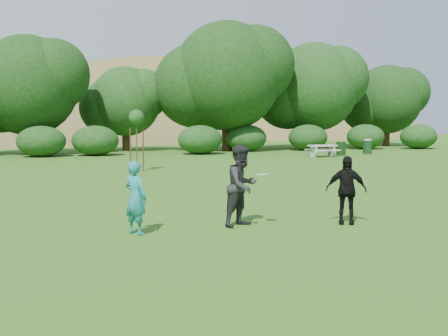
# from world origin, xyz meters

# --- Properties ---
(ground) EXTENTS (120.00, 120.00, 0.00)m
(ground) POSITION_xyz_m (0.00, 0.00, 0.00)
(ground) COLOR #19470C
(ground) RESTS_ON ground
(player_teal) EXTENTS (0.62, 0.68, 1.56)m
(player_teal) POSITION_xyz_m (-3.00, 0.44, 0.78)
(player_teal) COLOR #1C7B80
(player_teal) RESTS_ON ground
(player_grey) EXTENTS (1.11, 1.02, 1.85)m
(player_grey) POSITION_xyz_m (-0.54, 0.48, 0.93)
(player_grey) COLOR black
(player_grey) RESTS_ON ground
(player_black) EXTENTS (0.99, 0.81, 1.58)m
(player_black) POSITION_xyz_m (1.80, -0.17, 0.79)
(player_black) COLOR black
(player_black) RESTS_ON ground
(trash_can_near) EXTENTS (0.60, 0.60, 0.90)m
(trash_can_near) POSITION_xyz_m (15.08, 20.43, 0.45)
(trash_can_near) COLOR black
(trash_can_near) RESTS_ON ground
(frisbee) EXTENTS (0.27, 0.27, 0.06)m
(frisbee) POSITION_xyz_m (-0.18, 0.19, 1.19)
(frisbee) COLOR white
(frisbee) RESTS_ON ground
(sapling) EXTENTS (0.70, 0.70, 2.85)m
(sapling) POSITION_xyz_m (0.11, 14.31, 2.42)
(sapling) COLOR #402919
(sapling) RESTS_ON ground
(picnic_table) EXTENTS (1.80, 1.48, 0.76)m
(picnic_table) POSITION_xyz_m (13.28, 19.76, 0.52)
(picnic_table) COLOR beige
(picnic_table) RESTS_ON ground
(trash_can_lidded) EXTENTS (0.60, 0.60, 1.05)m
(trash_can_lidded) POSITION_xyz_m (17.66, 21.13, 0.54)
(trash_can_lidded) COLOR #14391A
(trash_can_lidded) RESTS_ON ground
(hillside) EXTENTS (150.00, 72.00, 52.00)m
(hillside) POSITION_xyz_m (-0.56, 68.45, -11.97)
(hillside) COLOR olive
(hillside) RESTS_ON ground
(tree_row) EXTENTS (53.92, 10.38, 9.62)m
(tree_row) POSITION_xyz_m (3.23, 28.68, 4.87)
(tree_row) COLOR #3A2616
(tree_row) RESTS_ON ground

